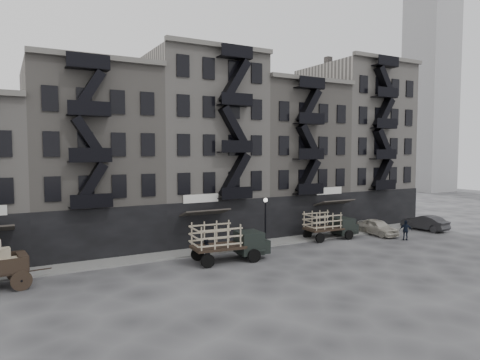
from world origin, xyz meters
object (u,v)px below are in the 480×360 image
stake_truck_west (228,239)px  car_east (377,227)px  stake_truck_east (330,223)px  car_far (425,223)px  pedestrian_mid (206,250)px  policeman (406,230)px

stake_truck_west → car_east: 17.60m
stake_truck_east → car_east: stake_truck_east is taller
car_east → car_far: bearing=-1.2°
stake_truck_east → pedestrian_mid: 13.93m
stake_truck_east → policeman: size_ratio=2.88×
stake_truck_west → car_far: (23.81, 1.17, -0.90)m
car_far → pedestrian_mid: (-25.48, -0.71, 0.14)m
car_far → stake_truck_west: bearing=-2.2°
stake_truck_east → policeman: stake_truck_east is taller
stake_truck_east → policeman: (5.80, -3.84, -0.57)m
policeman → stake_truck_west: bearing=37.2°
car_east → pedestrian_mid: size_ratio=2.49×
stake_truck_east → policeman: bearing=-29.9°
stake_truck_east → car_east: (5.40, -0.79, -0.73)m
pedestrian_mid → policeman: (19.57, -1.79, 0.01)m
stake_truck_west → policeman: (17.90, -1.33, -0.75)m
car_east → car_far: 6.34m
car_east → car_far: size_ratio=0.96×
stake_truck_east → car_far: stake_truck_east is taller
car_far → policeman: policeman is taller
pedestrian_mid → car_east: bearing=159.0°
car_east → policeman: bearing=-78.6°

